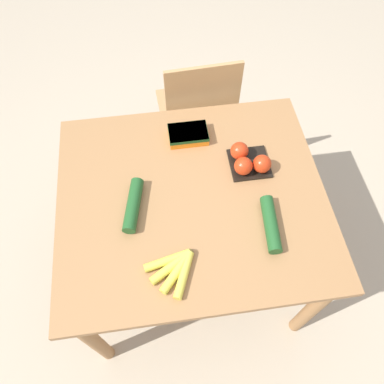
% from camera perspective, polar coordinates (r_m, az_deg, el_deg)
% --- Properties ---
extents(ground_plane, '(12.00, 12.00, 0.00)m').
position_cam_1_polar(ground_plane, '(2.24, 0.00, -10.69)').
color(ground_plane, '#B7A88E').
extents(dining_table, '(1.11, 0.98, 0.76)m').
position_cam_1_polar(dining_table, '(1.64, 0.00, -2.52)').
color(dining_table, '#9E7044').
rests_on(dining_table, ground_plane).
extents(chair, '(0.44, 0.42, 0.92)m').
position_cam_1_polar(chair, '(2.22, 0.86, 11.83)').
color(chair, tan).
rests_on(chair, ground_plane).
extents(banana_bunch, '(0.19, 0.19, 0.03)m').
position_cam_1_polar(banana_bunch, '(1.40, -2.59, -11.49)').
color(banana_bunch, brown).
rests_on(banana_bunch, dining_table).
extents(tomato_pack, '(0.17, 0.17, 0.09)m').
position_cam_1_polar(tomato_pack, '(1.62, 8.59, 4.74)').
color(tomato_pack, black).
rests_on(tomato_pack, dining_table).
extents(carrot_bag, '(0.18, 0.12, 0.05)m').
position_cam_1_polar(carrot_bag, '(1.71, -0.59, 8.82)').
color(carrot_bag, orange).
rests_on(carrot_bag, dining_table).
extents(cucumber_near, '(0.10, 0.24, 0.05)m').
position_cam_1_polar(cucumber_near, '(1.52, -8.94, -1.98)').
color(cucumber_near, '#1E5123').
rests_on(cucumber_near, dining_table).
extents(cucumber_far, '(0.07, 0.24, 0.05)m').
position_cam_1_polar(cucumber_far, '(1.49, 11.92, -4.80)').
color(cucumber_far, '#1E5123').
rests_on(cucumber_far, dining_table).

